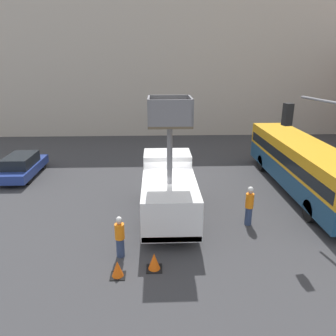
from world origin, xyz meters
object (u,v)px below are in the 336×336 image
(city_bus, at_px, (302,163))
(traffic_cone_near_truck, at_px, (118,269))
(traffic_light_pole, at_px, (333,140))
(traffic_cone_mid_road, at_px, (154,262))
(utility_truck, at_px, (169,188))
(road_worker_near_truck, at_px, (120,237))
(road_worker_directing, at_px, (249,206))
(parked_car_curbside, at_px, (22,166))

(city_bus, bearing_deg, traffic_cone_near_truck, 138.54)
(traffic_light_pole, distance_m, traffic_cone_mid_road, 9.21)
(traffic_light_pole, xyz_separation_m, traffic_cone_near_truck, (-9.10, -3.47, -3.84))
(utility_truck, xyz_separation_m, traffic_light_pole, (7.07, -1.18, 2.63))
(city_bus, relative_size, traffic_cone_near_truck, 19.32)
(road_worker_near_truck, xyz_separation_m, road_worker_directing, (5.77, 2.41, 0.11))
(city_bus, distance_m, traffic_light_pole, 4.91)
(city_bus, xyz_separation_m, road_worker_directing, (-4.12, -3.99, -0.76))
(traffic_light_pole, bearing_deg, traffic_cone_mid_road, -158.30)
(city_bus, bearing_deg, parked_car_curbside, 90.66)
(utility_truck, bearing_deg, traffic_cone_mid_road, -99.38)
(road_worker_near_truck, distance_m, road_worker_directing, 6.25)
(traffic_cone_near_truck, bearing_deg, road_worker_directing, 32.71)
(utility_truck, bearing_deg, traffic_light_pole, -9.45)
(utility_truck, relative_size, road_worker_directing, 3.20)
(city_bus, distance_m, traffic_cone_mid_road, 11.33)
(traffic_cone_near_truck, bearing_deg, parked_car_curbside, 124.52)
(road_worker_directing, bearing_deg, traffic_cone_near_truck, 121.46)
(road_worker_near_truck, distance_m, traffic_cone_near_truck, 1.40)
(utility_truck, distance_m, road_worker_directing, 3.88)
(utility_truck, relative_size, traffic_cone_near_truck, 9.80)
(road_worker_directing, distance_m, traffic_cone_mid_road, 5.57)
(city_bus, bearing_deg, traffic_light_pole, -179.66)
(city_bus, relative_size, road_worker_directing, 6.31)
(traffic_cone_mid_road, bearing_deg, road_worker_directing, 36.81)
(utility_truck, relative_size, city_bus, 0.51)
(city_bus, distance_m, traffic_cone_near_truck, 12.58)
(road_worker_near_truck, relative_size, road_worker_directing, 0.91)
(utility_truck, xyz_separation_m, traffic_cone_near_truck, (-2.02, -4.65, -1.21))
(road_worker_directing, bearing_deg, traffic_cone_mid_road, 125.57)
(traffic_light_pole, height_order, traffic_cone_near_truck, traffic_light_pole)
(city_bus, relative_size, parked_car_curbside, 2.55)
(road_worker_near_truck, bearing_deg, parked_car_curbside, 111.86)
(traffic_cone_mid_road, relative_size, parked_car_curbside, 0.14)
(traffic_cone_mid_road, height_order, parked_car_curbside, parked_car_curbside)
(utility_truck, height_order, city_bus, utility_truck)
(utility_truck, distance_m, traffic_cone_mid_road, 4.49)
(traffic_light_pole, bearing_deg, road_worker_near_truck, -166.48)
(utility_truck, bearing_deg, city_bus, 21.16)
(traffic_light_pole, bearing_deg, parked_car_curbside, 156.27)
(utility_truck, height_order, parked_car_curbside, utility_truck)
(traffic_cone_near_truck, bearing_deg, traffic_cone_mid_road, 15.88)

